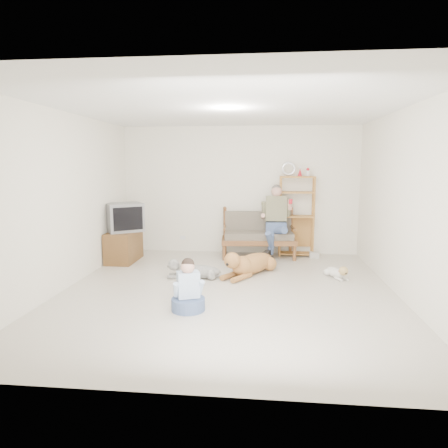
# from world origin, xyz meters

# --- Properties ---
(floor) EXTENTS (5.50, 5.50, 0.00)m
(floor) POSITION_xyz_m (0.00, 0.00, 0.00)
(floor) COLOR beige
(floor) RESTS_ON ground
(ceiling) EXTENTS (5.50, 5.50, 0.00)m
(ceiling) POSITION_xyz_m (0.00, 0.00, 2.70)
(ceiling) COLOR white
(ceiling) RESTS_ON ground
(wall_back) EXTENTS (5.00, 0.00, 5.00)m
(wall_back) POSITION_xyz_m (0.00, 2.75, 1.35)
(wall_back) COLOR silver
(wall_back) RESTS_ON ground
(wall_front) EXTENTS (5.00, 0.00, 5.00)m
(wall_front) POSITION_xyz_m (0.00, -2.75, 1.35)
(wall_front) COLOR silver
(wall_front) RESTS_ON ground
(wall_left) EXTENTS (0.00, 5.50, 5.50)m
(wall_left) POSITION_xyz_m (-2.50, 0.00, 1.35)
(wall_left) COLOR silver
(wall_left) RESTS_ON ground
(wall_right) EXTENTS (0.00, 5.50, 5.50)m
(wall_right) POSITION_xyz_m (2.50, 0.00, 1.35)
(wall_right) COLOR silver
(wall_right) RESTS_ON ground
(loveseat) EXTENTS (1.55, 0.81, 0.95)m
(loveseat) POSITION_xyz_m (0.42, 2.38, 0.49)
(loveseat) COLOR brown
(loveseat) RESTS_ON ground
(man) EXTENTS (0.57, 0.81, 1.31)m
(man) POSITION_xyz_m (0.75, 2.17, 0.69)
(man) COLOR #465781
(man) RESTS_ON loveseat
(etagere) EXTENTS (0.74, 0.32, 1.96)m
(etagere) POSITION_xyz_m (1.20, 2.55, 0.86)
(etagere) COLOR #C27E3D
(etagere) RESTS_ON ground
(book_stack) EXTENTS (0.19, 0.14, 0.12)m
(book_stack) POSITION_xyz_m (1.57, 2.37, 0.06)
(book_stack) COLOR silver
(book_stack) RESTS_ON ground
(tv_stand) EXTENTS (0.51, 0.90, 0.60)m
(tv_stand) POSITION_xyz_m (-2.23, 1.70, 0.30)
(tv_stand) COLOR brown
(tv_stand) RESTS_ON ground
(crt_tv) EXTENTS (0.85, 0.82, 0.55)m
(crt_tv) POSITION_xyz_m (-2.20, 1.72, 0.88)
(crt_tv) COLOR slate
(crt_tv) RESTS_ON tv_stand
(wall_outlet) EXTENTS (0.12, 0.02, 0.08)m
(wall_outlet) POSITION_xyz_m (-1.25, 2.73, 0.30)
(wall_outlet) COLOR silver
(wall_outlet) RESTS_ON ground
(golden_retriever) EXTENTS (0.96, 1.39, 0.48)m
(golden_retriever) POSITION_xyz_m (0.28, 0.97, 0.19)
(golden_retriever) COLOR #AF703C
(golden_retriever) RESTS_ON ground
(shaggy_dog) EXTENTS (1.10, 0.29, 0.32)m
(shaggy_dog) POSITION_xyz_m (-0.65, 0.66, 0.13)
(shaggy_dog) COLOR beige
(shaggy_dog) RESTS_ON ground
(terrier) EXTENTS (0.35, 0.59, 0.24)m
(terrier) POSITION_xyz_m (1.78, 0.90, 0.10)
(terrier) COLOR white
(terrier) RESTS_ON ground
(child) EXTENTS (0.45, 0.45, 0.70)m
(child) POSITION_xyz_m (-0.45, -0.81, 0.25)
(child) COLOR #465781
(child) RESTS_ON ground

